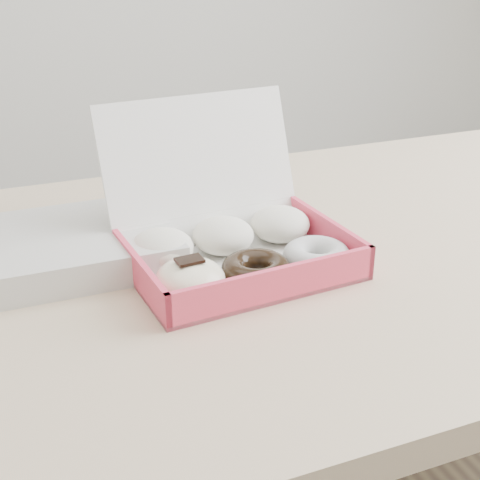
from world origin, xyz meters
name	(u,v)px	position (x,y,z in m)	size (l,w,h in m)	color
table	(363,280)	(0.00, 0.00, 0.67)	(1.20, 0.80, 0.75)	#D4B08B
donut_box	(231,242)	(-0.22, -0.02, 0.78)	(0.30, 0.28, 0.20)	white
newspapers	(72,246)	(-0.42, 0.07, 0.77)	(0.27, 0.21, 0.04)	silver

